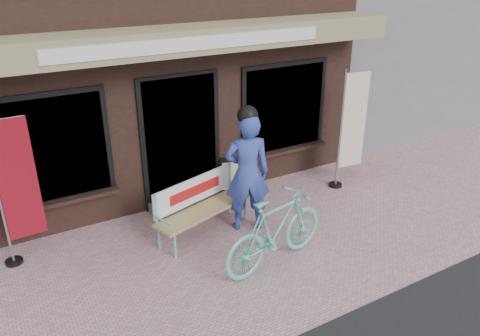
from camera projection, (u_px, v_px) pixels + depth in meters
ground at (243, 261)px, 6.41m from camera, size 70.00×70.00×0.00m
storefront at (115, 3)px, 9.10m from camera, size 7.00×6.77×6.00m
bench at (200, 202)px, 6.90m from camera, size 1.64×0.85×0.86m
person at (247, 171)px, 6.84m from camera, size 0.78×0.65×1.94m
bicycle at (276, 231)px, 6.16m from camera, size 1.78×0.79×1.03m
nobori_red at (16, 189)px, 6.04m from camera, size 0.62×0.24×2.09m
nobori_cream at (351, 127)px, 8.14m from camera, size 0.63×0.26×2.14m
menu_stand at (232, 179)px, 7.84m from camera, size 0.40×0.21×0.79m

